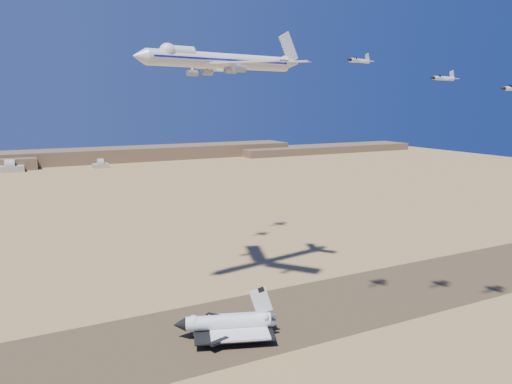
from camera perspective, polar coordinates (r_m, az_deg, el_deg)
name	(u,v)px	position (r m, az deg, el deg)	size (l,w,h in m)	color
ground	(232,327)	(186.80, -2.71, -15.17)	(1200.00, 1200.00, 0.00)	tan
runway	(232,327)	(186.78, -2.71, -15.17)	(600.00, 50.00, 0.06)	brown
ridgeline	(112,157)	(697.93, -16.08, 3.89)	(960.00, 90.00, 18.00)	brown
hangars	(6,169)	(636.48, -26.65, 2.37)	(200.50, 29.50, 30.00)	#BAB5A5
shuttle	(227,324)	(178.37, -3.28, -14.79)	(36.08, 29.23, 17.56)	white
carrier_747	(217,61)	(200.55, -4.44, 14.75)	(76.45, 58.25, 18.97)	silver
crew_a	(250,339)	(176.45, -0.69, -16.43)	(0.65, 0.42, 1.77)	orange
crew_b	(249,340)	(175.49, -0.82, -16.59)	(0.84, 0.49, 1.73)	orange
crew_c	(259,337)	(177.37, 0.37, -16.26)	(1.10, 0.56, 1.88)	orange
chase_jet_a	(359,61)	(172.77, 11.71, 14.50)	(13.47, 7.91, 3.45)	silver
chase_jet_b	(443,78)	(181.37, 20.59, 12.08)	(14.14, 7.96, 3.55)	silver
chase_jet_e	(218,70)	(253.51, -4.32, 13.72)	(14.01, 8.11, 3.56)	silver
chase_jet_f	(242,63)	(276.30, -1.61, 14.53)	(16.00, 9.27, 4.07)	silver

